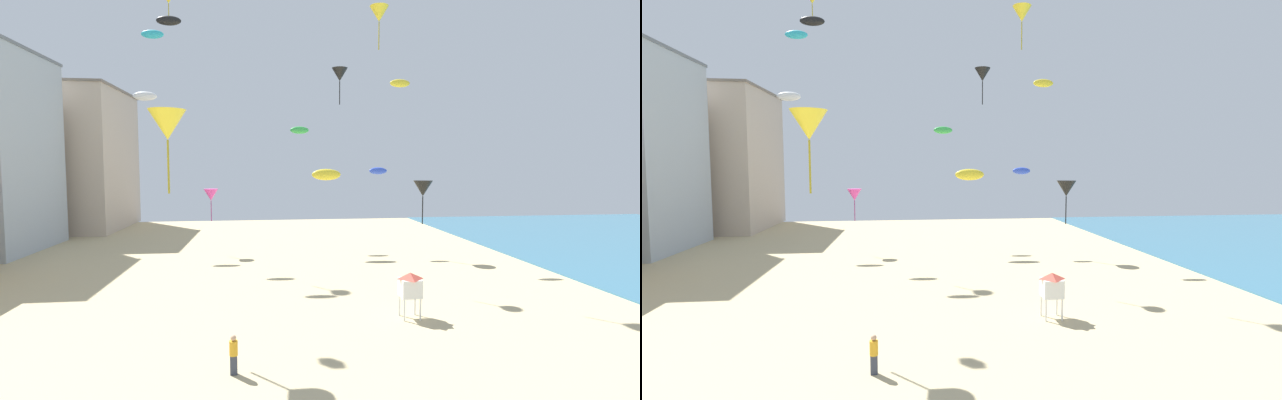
% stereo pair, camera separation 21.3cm
% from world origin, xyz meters
% --- Properties ---
extents(boardwalk_hotel_far, '(17.16, 15.37, 18.24)m').
position_xyz_m(boardwalk_hotel_far, '(-27.78, 53.94, 9.12)').
color(boardwalk_hotel_far, '#C6B29E').
rests_on(boardwalk_hotel_far, ground).
extents(kite_flyer, '(0.34, 0.34, 1.64)m').
position_xyz_m(kite_flyer, '(-2.15, 9.15, 0.92)').
color(kite_flyer, '#383D4C').
rests_on(kite_flyer, ground).
extents(lifeguard_stand, '(1.10, 1.10, 2.55)m').
position_xyz_m(lifeguard_stand, '(7.04, 14.80, 1.84)').
color(lifeguard_stand, white).
rests_on(lifeguard_stand, ground).
extents(kite_black_delta, '(1.73, 1.73, 3.93)m').
position_xyz_m(kite_black_delta, '(13.32, 30.35, 6.30)').
color(kite_black_delta, black).
extents(kite_cyan_parafoil, '(2.11, 0.59, 0.82)m').
position_xyz_m(kite_cyan_parafoil, '(-11.28, 36.79, 20.80)').
color(kite_cyan_parafoil, '#2DB7CC').
extents(kite_yellow_delta, '(1.36, 1.36, 3.09)m').
position_xyz_m(kite_yellow_delta, '(7.48, 23.91, 19.27)').
color(kite_yellow_delta, yellow).
extents(kite_white_parafoil, '(2.30, 0.64, 0.90)m').
position_xyz_m(kite_white_parafoil, '(-12.52, 38.34, 15.21)').
color(kite_white_parafoil, white).
extents(kite_black_parafoil, '(2.09, 0.58, 0.81)m').
position_xyz_m(kite_black_parafoil, '(-8.80, 31.94, 20.66)').
color(kite_black_parafoil, black).
extents(kite_yellow_parafoil, '(2.75, 0.76, 1.07)m').
position_xyz_m(kite_yellow_parafoil, '(4.96, 33.50, 7.50)').
color(kite_yellow_parafoil, yellow).
extents(kite_magenta_delta, '(1.35, 1.35, 3.06)m').
position_xyz_m(kite_magenta_delta, '(-5.89, 34.76, 5.59)').
color(kite_magenta_delta, '#DB3D9E').
extents(kite_black_delta_2, '(1.18, 1.18, 2.69)m').
position_xyz_m(kite_black_delta_2, '(4.81, 25.08, 15.14)').
color(kite_black_delta_2, black).
extents(kite_yellow_parafoil_2, '(1.83, 0.51, 0.71)m').
position_xyz_m(kite_yellow_parafoil_2, '(11.29, 31.14, 15.72)').
color(kite_yellow_parafoil_2, yellow).
extents(kite_green_parafoil, '(1.96, 0.54, 0.76)m').
position_xyz_m(kite_green_parafoil, '(2.86, 38.92, 12.06)').
color(kite_green_parafoil, green).
extents(kite_blue_parafoil, '(1.71, 0.48, 0.67)m').
position_xyz_m(kite_blue_parafoil, '(9.93, 33.32, 7.85)').
color(kite_blue_parafoil, blue).
extents(kite_yellow_delta_3, '(1.75, 1.75, 3.98)m').
position_xyz_m(kite_yellow_delta_3, '(-5.39, 13.53, 10.33)').
color(kite_yellow_delta_3, yellow).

